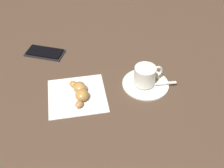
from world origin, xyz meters
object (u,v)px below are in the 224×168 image
at_px(napkin, 77,95).
at_px(teaspoon, 150,83).
at_px(sugar_packet, 149,75).
at_px(croissant, 80,91).
at_px(cell_phone, 45,53).
at_px(saucer, 146,83).
at_px(espresso_cup, 145,75).

bearing_deg(napkin, teaspoon, 3.25).
xyz_separation_m(sugar_packet, napkin, (-0.23, -0.05, -0.01)).
bearing_deg(croissant, cell_phone, 117.09).
distance_m(saucer, napkin, 0.21).
bearing_deg(saucer, croissant, -173.46).
distance_m(espresso_cup, sugar_packet, 0.04).
xyz_separation_m(espresso_cup, sugar_packet, (0.02, 0.03, -0.03)).
bearing_deg(espresso_cup, cell_phone, 147.39).
height_order(espresso_cup, napkin, espresso_cup).
height_order(espresso_cup, croissant, espresso_cup).
relative_size(teaspoon, sugar_packet, 1.86).
relative_size(espresso_cup, napkin, 0.55).
relative_size(croissant, cell_phone, 0.80).
bearing_deg(napkin, croissant, -5.14).
height_order(sugar_packet, napkin, sugar_packet).
distance_m(napkin, cell_phone, 0.25).
bearing_deg(teaspoon, cell_phone, 147.26).
xyz_separation_m(saucer, teaspoon, (0.01, -0.01, 0.01)).
height_order(sugar_packet, cell_phone, sugar_packet).
relative_size(sugar_packet, cell_phone, 0.44).
distance_m(espresso_cup, croissant, 0.20).
xyz_separation_m(espresso_cup, napkin, (-0.21, -0.02, -0.04)).
height_order(saucer, espresso_cup, espresso_cup).
bearing_deg(cell_phone, sugar_packet, -27.69).
height_order(teaspoon, croissant, croissant).
bearing_deg(teaspoon, napkin, -176.75).
distance_m(saucer, cell_phone, 0.38).
bearing_deg(sugar_packet, cell_phone, -15.09).
relative_size(saucer, croissant, 1.21).
bearing_deg(croissant, saucer, 6.54).
xyz_separation_m(espresso_cup, croissant, (-0.20, -0.02, -0.02)).
bearing_deg(napkin, espresso_cup, 6.23).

